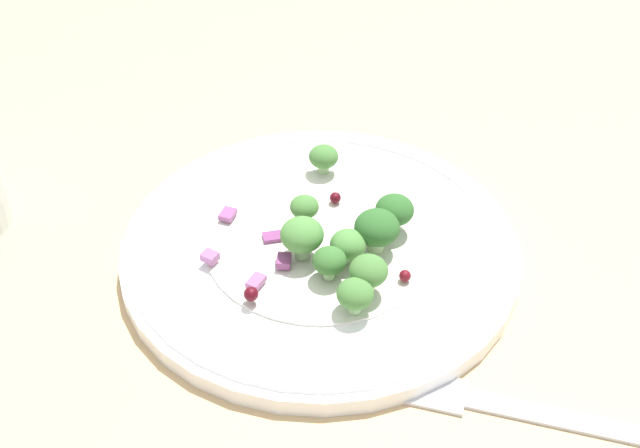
{
  "coord_description": "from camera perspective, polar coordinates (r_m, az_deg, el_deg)",
  "views": [
    {
      "loc": [
        -5.62,
        35.4,
        35.75
      ],
      "look_at": [
        1.21,
        -2.94,
        2.7
      ],
      "focal_mm": 44.46,
      "sensor_mm": 36.0,
      "label": 1
    }
  ],
  "objects": [
    {
      "name": "onion_bit_2",
      "position": [
        0.5,
        -2.64,
        -2.73
      ],
      "size": [
        0.97,
        1.22,
        0.5
      ],
      "primitive_type": "cube",
      "rotation": [
        0.0,
        0.0,
        1.67
      ],
      "color": "#843D75",
      "rests_on": "plate"
    },
    {
      "name": "onion_bit_4",
      "position": [
        0.5,
        -7.93,
        -2.34
      ],
      "size": [
        1.21,
        1.13,
        0.53
      ],
      "primitive_type": "cube",
      "rotation": [
        0.0,
        0.0,
        1.19
      ],
      "color": "#A35B93",
      "rests_on": "plate"
    },
    {
      "name": "ground_plane",
      "position": [
        0.51,
        0.75,
        -5.4
      ],
      "size": [
        180.0,
        180.0,
        2.0
      ],
      "primitive_type": "cube",
      "color": "tan"
    },
    {
      "name": "cranberry_2",
      "position": [
        0.47,
        -4.98,
        -5.05
      ],
      "size": [
        0.89,
        0.89,
        0.89
      ],
      "primitive_type": "sphere",
      "color": "#4C0A14",
      "rests_on": "plate"
    },
    {
      "name": "broccoli_floret_4",
      "position": [
        0.46,
        2.55,
        -5.09
      ],
      "size": [
        2.22,
        2.22,
        2.24
      ],
      "color": "#9EC684",
      "rests_on": "plate"
    },
    {
      "name": "onion_bit_5",
      "position": [
        0.5,
        1.5,
        -2.41
      ],
      "size": [
        1.66,
        1.75,
        0.58
      ],
      "primitive_type": "cube",
      "rotation": [
        0.0,
        0.0,
        2.68
      ],
      "color": "#843D75",
      "rests_on": "plate"
    },
    {
      "name": "broccoli_floret_6",
      "position": [
        0.49,
        -1.3,
        -0.84
      ],
      "size": [
        2.75,
        2.75,
        2.79
      ],
      "color": "#8EB77A",
      "rests_on": "plate"
    },
    {
      "name": "onion_bit_3",
      "position": [
        0.54,
        -6.65,
        0.7
      ],
      "size": [
        1.08,
        1.3,
        0.36
      ],
      "primitive_type": "cube",
      "rotation": [
        0.0,
        0.0,
        1.42
      ],
      "color": "#934C84",
      "rests_on": "plate"
    },
    {
      "name": "fork",
      "position": [
        0.46,
        16.16,
        -13.08
      ],
      "size": [
        18.69,
        3.49,
        0.5
      ],
      "color": "silver",
      "rests_on": "ground_plane"
    },
    {
      "name": "broccoli_floret_8",
      "position": [
        0.48,
        0.18,
        -2.65
      ],
      "size": [
        2.11,
        2.11,
        2.13
      ],
      "color": "#9EC684",
      "rests_on": "plate"
    },
    {
      "name": "broccoli_floret_7",
      "position": [
        0.52,
        5.39,
        0.96
      ],
      "size": [
        2.54,
        2.54,
        2.57
      ],
      "color": "#8EB77A",
      "rests_on": "plate"
    },
    {
      "name": "broccoli_floret_2",
      "position": [
        0.5,
        4.11,
        -0.32
      ],
      "size": [
        2.89,
        2.89,
        2.93
      ],
      "color": "#ADD18E",
      "rests_on": "plate"
    },
    {
      "name": "plate",
      "position": [
        0.52,
        -0.0,
        -1.54
      ],
      "size": [
        26.12,
        26.12,
        1.7
      ],
      "color": "white",
      "rests_on": "ground_plane"
    },
    {
      "name": "broccoli_floret_5",
      "position": [
        0.52,
        -1.13,
        1.2
      ],
      "size": [
        1.92,
        1.92,
        1.95
      ],
      "color": "#ADD18E",
      "rests_on": "plate"
    },
    {
      "name": "onion_bit_1",
      "position": [
        0.49,
        -4.63,
        -4.15
      ],
      "size": [
        1.15,
        1.42,
        0.42
      ],
      "primitive_type": "cube",
      "rotation": [
        0.0,
        0.0,
        2.81
      ],
      "color": "#A35B93",
      "rests_on": "plate"
    },
    {
      "name": "onion_bit_0",
      "position": [
        0.52,
        -3.38,
        -0.96
      ],
      "size": [
        1.6,
        1.37,
        0.39
      ],
      "primitive_type": "cube",
      "rotation": [
        0.0,
        0.0,
        0.4
      ],
      "color": "#843D75",
      "rests_on": "plate"
    },
    {
      "name": "cranberry_1",
      "position": [
        0.55,
        1.11,
        1.9
      ],
      "size": [
        0.78,
        0.78,
        0.78
      ],
      "primitive_type": "sphere",
      "color": "#4C0A14",
      "rests_on": "plate"
    },
    {
      "name": "broccoli_floret_0",
      "position": [
        0.49,
        2.04,
        -1.53
      ],
      "size": [
        2.29,
        2.29,
        2.32
      ],
      "color": "#8EB77A",
      "rests_on": "plate"
    },
    {
      "name": "cranberry_0",
      "position": [
        0.49,
        6.11,
        -3.95
      ],
      "size": [
        0.74,
        0.74,
        0.74
      ],
      "primitive_type": "sphere",
      "color": "maroon",
      "rests_on": "plate"
    },
    {
      "name": "broccoli_floret_3",
      "position": [
        0.47,
        3.51,
        -3.44
      ],
      "size": [
        2.36,
        2.36,
        2.38
      ],
      "color": "#ADD18E",
      "rests_on": "plate"
    },
    {
      "name": "broccoli_floret_1",
      "position": [
        0.57,
        0.26,
        4.83
      ],
      "size": [
        2.14,
        2.14,
        2.16
      ],
      "color": "#ADD18E",
      "rests_on": "plate"
    },
    {
      "name": "dressing_pool",
      "position": [
        0.52,
        -0.0,
        -1.18
      ],
      "size": [
        15.15,
        15.15,
        0.2
      ],
      "primitive_type": "cylinder",
      "color": "white",
      "rests_on": "plate"
    }
  ]
}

